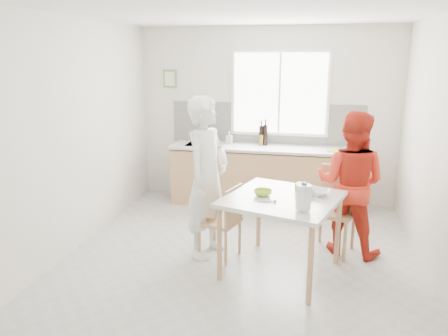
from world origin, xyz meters
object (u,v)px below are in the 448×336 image
object	(u,v)px
dining_table	(282,205)
person_red	(350,184)
chair_far	(335,205)
wine_bottle_b	(261,135)
chair_left	(225,219)
person_white	(207,178)
bowl_green	(263,193)
bowl_white	(318,192)
milk_jug	(304,197)
wine_bottle_a	(265,135)

from	to	relation	value
dining_table	person_red	xyz separation A→B (m)	(0.72, 0.67, 0.08)
chair_far	wine_bottle_b	size ratio (longest dim) A/B	3.37
dining_table	wine_bottle_b	size ratio (longest dim) A/B	4.55
person_red	chair_left	bearing A→B (deg)	35.75
person_white	chair_far	bearing A→B (deg)	-56.80
dining_table	bowl_green	bearing A→B (deg)	177.05
person_red	chair_far	bearing A→B (deg)	9.15
dining_table	bowl_green	xyz separation A→B (m)	(-0.21, 0.01, 0.12)
bowl_white	wine_bottle_b	distance (m)	2.31
chair_far	person_red	world-z (taller)	person_red
dining_table	chair_left	bearing A→B (deg)	163.01
person_white	person_red	bearing A→B (deg)	-58.90
chair_left	milk_jug	xyz separation A→B (m)	(0.88, -0.56, 0.51)
bowl_green	bowl_white	xyz separation A→B (m)	(0.57, 0.14, -0.00)
chair_left	milk_jug	distance (m)	1.16
chair_far	person_red	distance (m)	0.32
bowl_white	milk_jug	size ratio (longest dim) A/B	0.91
bowl_green	wine_bottle_b	distance (m)	2.29
chair_left	person_white	distance (m)	0.50
dining_table	milk_jug	xyz separation A→B (m)	(0.23, -0.36, 0.23)
chair_far	milk_jug	bearing A→B (deg)	-91.36
bowl_white	wine_bottle_a	bearing A→B (deg)	111.06
bowl_green	milk_jug	size ratio (longest dim) A/B	0.74
milk_jug	wine_bottle_a	size ratio (longest dim) A/B	0.81
milk_jug	person_red	bearing A→B (deg)	81.33
bowl_white	wine_bottle_a	size ratio (longest dim) A/B	0.74
wine_bottle_a	dining_table	bearing A→B (deg)	-78.68
dining_table	chair_left	world-z (taller)	chair_left
person_white	person_red	world-z (taller)	person_white
person_white	bowl_green	xyz separation A→B (m)	(0.67, -0.26, -0.05)
dining_table	wine_bottle_b	bearing A→B (deg)	102.84
milk_jug	person_white	bearing A→B (deg)	167.30
chair_far	milk_jug	xyz separation A→B (m)	(-0.35, -1.05, 0.43)
chair_far	bowl_white	distance (m)	0.66
bowl_white	wine_bottle_a	xyz separation A→B (m)	(-0.81, 2.11, 0.21)
bowl_white	wine_bottle_a	distance (m)	2.27
bowl_green	wine_bottle_a	xyz separation A→B (m)	(-0.25, 2.25, 0.21)
wine_bottle_a	bowl_white	bearing A→B (deg)	-68.94
wine_bottle_a	wine_bottle_b	bearing A→B (deg)	169.82
chair_far	person_white	bearing A→B (deg)	-146.80
dining_table	wine_bottle_a	size ratio (longest dim) A/B	4.27
chair_left	wine_bottle_a	xyz separation A→B (m)	(0.20, 2.06, 0.61)
chair_far	bowl_white	size ratio (longest dim) A/B	4.28
bowl_green	wine_bottle_b	xyz separation A→B (m)	(-0.31, 2.26, 0.20)
chair_left	person_red	bearing A→B (deg)	125.75
chair_left	bowl_white	world-z (taller)	bowl_white
chair_far	dining_table	bearing A→B (deg)	-112.95
dining_table	chair_far	bearing A→B (deg)	50.06
chair_far	person_red	xyz separation A→B (m)	(0.15, -0.02, 0.28)
person_white	wine_bottle_a	world-z (taller)	person_white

